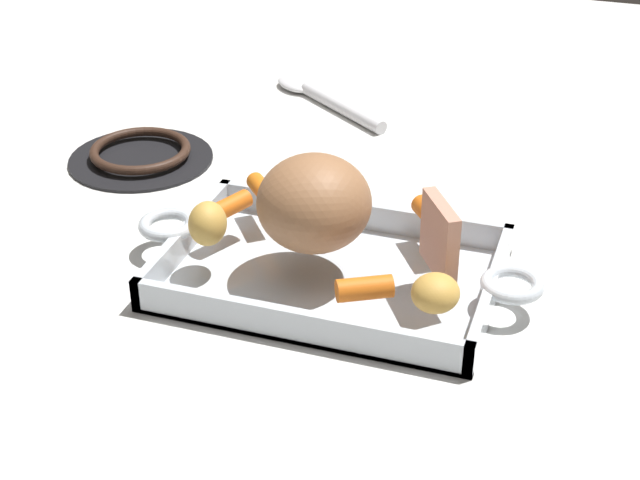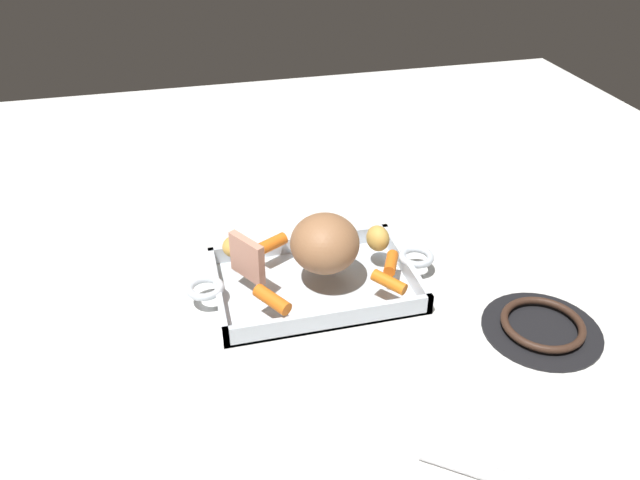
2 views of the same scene
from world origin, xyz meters
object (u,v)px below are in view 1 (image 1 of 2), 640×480
at_px(roast_slice_thin, 439,237).
at_px(serving_spoon, 321,96).
at_px(baby_carrot_northeast, 228,207).
at_px(potato_halved, 435,293).
at_px(pork_roast, 314,204).
at_px(baby_carrot_northwest, 364,288).
at_px(potato_golden_small, 208,224).
at_px(stove_burner_rear, 141,154).
at_px(roasting_dish, 331,272).
at_px(baby_carrot_long, 432,216).
at_px(baby_carrot_short, 263,190).

distance_m(roast_slice_thin, serving_spoon, 0.51).
bearing_deg(baby_carrot_northeast, potato_halved, -22.50).
relative_size(roast_slice_thin, baby_carrot_northeast, 1.33).
xyz_separation_m(pork_roast, potato_halved, (0.13, -0.07, -0.03)).
bearing_deg(serving_spoon, baby_carrot_northwest, 148.69).
height_order(potato_golden_small, stove_burner_rear, potato_golden_small).
bearing_deg(roast_slice_thin, baby_carrot_northwest, -127.21).
bearing_deg(roasting_dish, potato_golden_small, -166.00).
bearing_deg(pork_roast, potato_golden_small, -164.23).
relative_size(potato_golden_small, serving_spoon, 0.22).
xyz_separation_m(baby_carrot_northwest, stove_burner_rear, (-0.36, 0.26, -0.04)).
xyz_separation_m(roasting_dish, pork_roast, (-0.02, -0.00, 0.07)).
distance_m(roast_slice_thin, stove_burner_rear, 0.46).
height_order(potato_golden_small, potato_halved, potato_golden_small).
relative_size(baby_carrot_northwest, potato_halved, 1.15).
relative_size(roasting_dish, potato_golden_small, 9.27).
relative_size(baby_carrot_long, potato_golden_small, 1.39).
bearing_deg(baby_carrot_northeast, stove_burner_rear, 139.60).
bearing_deg(potato_halved, roasting_dish, 149.11).
bearing_deg(serving_spoon, potato_golden_small, 130.98).
height_order(pork_roast, baby_carrot_northeast, pork_roast).
bearing_deg(baby_carrot_long, baby_carrot_short, 179.97).
distance_m(pork_roast, stove_burner_rear, 0.35).
distance_m(roast_slice_thin, baby_carrot_long, 0.09).
relative_size(baby_carrot_short, serving_spoon, 0.27).
relative_size(potato_golden_small, stove_burner_rear, 0.25).
height_order(baby_carrot_short, serving_spoon, baby_carrot_short).
relative_size(baby_carrot_northeast, potato_halved, 1.20).
height_order(baby_carrot_northeast, stove_burner_rear, baby_carrot_northeast).
bearing_deg(baby_carrot_northeast, serving_spoon, 94.78).
bearing_deg(baby_carrot_short, baby_carrot_long, -0.03).
distance_m(baby_carrot_northeast, potato_halved, 0.26).
bearing_deg(baby_carrot_northwest, pork_roast, 134.71).
height_order(baby_carrot_long, serving_spoon, baby_carrot_long).
relative_size(baby_carrot_long, stove_burner_rear, 0.35).
relative_size(roast_slice_thin, stove_burner_rear, 0.39).
bearing_deg(baby_carrot_northeast, pork_roast, -15.75).
relative_size(roasting_dish, potato_halved, 9.41).
distance_m(roast_slice_thin, potato_golden_small, 0.22).
xyz_separation_m(potato_golden_small, potato_halved, (0.23, -0.04, -0.00)).
distance_m(baby_carrot_northwest, potato_halved, 0.06).
xyz_separation_m(roasting_dish, potato_golden_small, (-0.12, -0.03, 0.05)).
height_order(baby_carrot_long, stove_burner_rear, baby_carrot_long).
xyz_separation_m(baby_carrot_northwest, potato_halved, (0.06, 0.00, 0.01)).
relative_size(stove_burner_rear, serving_spoon, 0.86).
bearing_deg(potato_halved, potato_golden_small, 169.93).
relative_size(baby_carrot_northwest, stove_burner_rear, 0.29).
distance_m(potato_halved, stove_burner_rear, 0.50).
xyz_separation_m(baby_carrot_northwest, serving_spoon, (-0.21, 0.51, -0.04)).
bearing_deg(stove_burner_rear, baby_carrot_northeast, -40.40).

